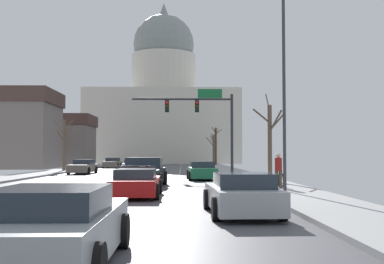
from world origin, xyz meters
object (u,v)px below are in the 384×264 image
(signal_gantry, at_px, (203,114))
(sedan_oncoming_03, at_px, (146,162))
(sedan_near_02, at_px, (136,183))
(street_lamp_right, at_px, (277,72))
(sedan_near_03, at_px, (242,195))
(sedan_oncoming_02, at_px, (112,163))
(sedan_near_04, at_px, (54,228))
(pickup_truck_near_01, at_px, (143,173))
(bicycle_parked, at_px, (280,180))
(pedestrian_00, at_px, (278,169))
(sedan_oncoming_01, at_px, (132,165))
(sedan_near_00, at_px, (202,171))
(sedan_oncoming_00, at_px, (83,167))

(signal_gantry, height_order, sedan_oncoming_03, signal_gantry)
(signal_gantry, height_order, sedan_near_02, signal_gantry)
(street_lamp_right, relative_size, sedan_near_03, 2.04)
(sedan_near_02, bearing_deg, sedan_oncoming_02, 99.70)
(sedan_near_02, relative_size, sedan_near_04, 0.98)
(pickup_truck_near_01, relative_size, sedan_near_02, 1.25)
(street_lamp_right, height_order, sedan_near_03, street_lamp_right)
(pickup_truck_near_01, relative_size, sedan_near_03, 1.30)
(sedan_near_02, height_order, sedan_near_04, sedan_near_04)
(bicycle_parked, bearing_deg, sedan_near_02, -149.32)
(pickup_truck_near_01, height_order, sedan_oncoming_02, pickup_truck_near_01)
(pedestrian_00, relative_size, bicycle_parked, 0.94)
(signal_gantry, bearing_deg, pedestrian_00, -78.26)
(sedan_near_04, xyz_separation_m, sedan_oncoming_01, (-3.37, 43.51, -0.03))
(sedan_near_00, distance_m, sedan_oncoming_03, 40.61)
(pickup_truck_near_01, relative_size, sedan_oncoming_03, 1.25)
(street_lamp_right, height_order, bicycle_parked, street_lamp_right)
(street_lamp_right, relative_size, sedan_oncoming_01, 2.04)
(pickup_truck_near_01, xyz_separation_m, sedan_near_03, (3.83, -12.08, -0.14))
(sedan_near_00, relative_size, bicycle_parked, 2.43)
(sedan_oncoming_02, bearing_deg, sedan_near_00, -69.95)
(pickup_truck_near_01, bearing_deg, sedan_near_04, -89.63)
(bicycle_parked, bearing_deg, sedan_oncoming_01, 110.43)
(sedan_near_03, bearing_deg, pickup_truck_near_01, 107.62)
(sedan_near_02, relative_size, sedan_oncoming_02, 1.05)
(signal_gantry, height_order, sedan_near_03, signal_gantry)
(sedan_near_03, bearing_deg, sedan_oncoming_02, 102.76)
(signal_gantry, bearing_deg, pickup_truck_near_01, -108.83)
(sedan_near_03, height_order, sedan_oncoming_00, sedan_oncoming_00)
(signal_gantry, relative_size, sedan_oncoming_00, 1.67)
(sedan_oncoming_02, bearing_deg, sedan_oncoming_01, -69.91)
(sedan_near_02, bearing_deg, sedan_near_04, -90.53)
(street_lamp_right, xyz_separation_m, sedan_oncoming_00, (-13.08, 22.03, -4.76))
(signal_gantry, distance_m, sedan_oncoming_00, 12.80)
(pedestrian_00, height_order, bicycle_parked, pedestrian_00)
(sedan_near_03, relative_size, sedan_oncoming_01, 1.00)
(sedan_near_02, bearing_deg, sedan_near_03, -58.32)
(pickup_truck_near_01, height_order, sedan_near_03, pickup_truck_near_01)
(sedan_oncoming_01, bearing_deg, bicycle_parked, -69.57)
(street_lamp_right, relative_size, sedan_near_00, 2.07)
(signal_gantry, bearing_deg, street_lamp_right, -81.10)
(pedestrian_00, bearing_deg, sedan_near_02, -154.69)
(sedan_near_00, bearing_deg, sedan_oncoming_02, 110.05)
(sedan_near_03, relative_size, sedan_oncoming_02, 1.01)
(signal_gantry, relative_size, pickup_truck_near_01, 1.39)
(bicycle_parked, bearing_deg, sedan_oncoming_02, 110.34)
(pedestrian_00, bearing_deg, bicycle_parked, 74.74)
(sedan_near_00, xyz_separation_m, sedan_near_04, (-3.35, -25.08, 0.00))
(sedan_near_03, relative_size, sedan_oncoming_03, 0.96)
(sedan_near_00, relative_size, sedan_oncoming_03, 0.95)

